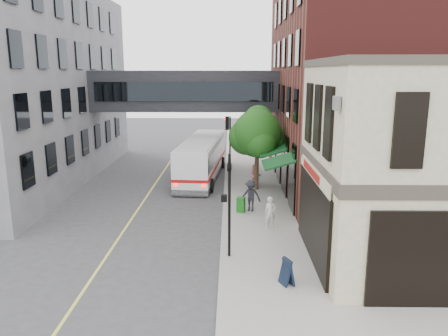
{
  "coord_description": "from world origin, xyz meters",
  "views": [
    {
      "loc": [
        0.44,
        -15.6,
        7.97
      ],
      "look_at": [
        0.12,
        5.34,
        3.3
      ],
      "focal_mm": 35.0,
      "sensor_mm": 36.0,
      "label": 1
    }
  ],
  "objects_px": {
    "pedestrian_c": "(251,196)",
    "newspaper_box": "(241,205)",
    "bus": "(202,157)",
    "pedestrian_a": "(270,212)",
    "sandwich_board": "(287,272)",
    "pedestrian_b": "(255,176)"
  },
  "relations": [
    {
      "from": "bus",
      "to": "newspaper_box",
      "type": "xyz_separation_m",
      "value": [
        2.76,
        -8.65,
        -1.07
      ]
    },
    {
      "from": "pedestrian_c",
      "to": "newspaper_box",
      "type": "bearing_deg",
      "value": -142.54
    },
    {
      "from": "pedestrian_a",
      "to": "pedestrian_c",
      "type": "distance_m",
      "value": 2.84
    },
    {
      "from": "bus",
      "to": "pedestrian_a",
      "type": "relative_size",
      "value": 6.83
    },
    {
      "from": "pedestrian_b",
      "to": "sandwich_board",
      "type": "bearing_deg",
      "value": -83.54
    },
    {
      "from": "pedestrian_c",
      "to": "sandwich_board",
      "type": "height_order",
      "value": "pedestrian_c"
    },
    {
      "from": "pedestrian_b",
      "to": "pedestrian_c",
      "type": "relative_size",
      "value": 0.89
    },
    {
      "from": "pedestrian_c",
      "to": "pedestrian_a",
      "type": "bearing_deg",
      "value": -54.87
    },
    {
      "from": "pedestrian_a",
      "to": "newspaper_box",
      "type": "height_order",
      "value": "pedestrian_a"
    },
    {
      "from": "pedestrian_b",
      "to": "pedestrian_c",
      "type": "distance_m",
      "value": 5.17
    },
    {
      "from": "newspaper_box",
      "to": "sandwich_board",
      "type": "relative_size",
      "value": 0.85
    },
    {
      "from": "newspaper_box",
      "to": "sandwich_board",
      "type": "bearing_deg",
      "value": -62.19
    },
    {
      "from": "pedestrian_a",
      "to": "pedestrian_c",
      "type": "bearing_deg",
      "value": 98.37
    },
    {
      "from": "pedestrian_c",
      "to": "sandwich_board",
      "type": "xyz_separation_m",
      "value": [
        0.96,
        -8.77,
        -0.4
      ]
    },
    {
      "from": "pedestrian_c",
      "to": "newspaper_box",
      "type": "relative_size",
      "value": 2.1
    },
    {
      "from": "pedestrian_a",
      "to": "sandwich_board",
      "type": "distance_m",
      "value": 6.08
    },
    {
      "from": "bus",
      "to": "newspaper_box",
      "type": "bearing_deg",
      "value": -72.28
    },
    {
      "from": "bus",
      "to": "pedestrian_b",
      "type": "distance_m",
      "value": 5.12
    },
    {
      "from": "pedestrian_a",
      "to": "pedestrian_b",
      "type": "relative_size",
      "value": 1.01
    },
    {
      "from": "pedestrian_b",
      "to": "bus",
      "type": "bearing_deg",
      "value": 143.95
    },
    {
      "from": "pedestrian_b",
      "to": "sandwich_board",
      "type": "relative_size",
      "value": 1.58
    },
    {
      "from": "pedestrian_b",
      "to": "pedestrian_a",
      "type": "bearing_deg",
      "value": -82.84
    }
  ]
}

